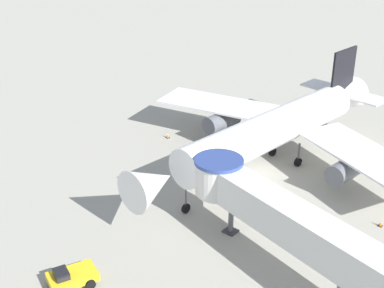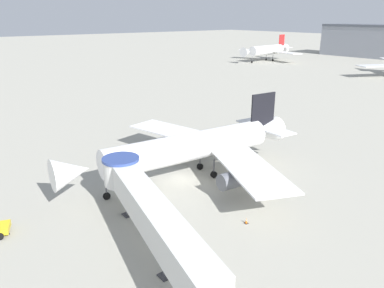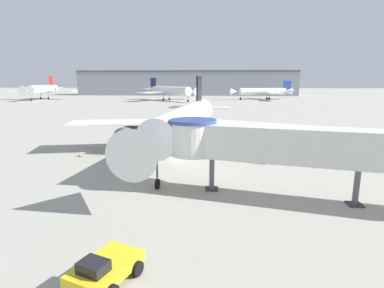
% 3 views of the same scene
% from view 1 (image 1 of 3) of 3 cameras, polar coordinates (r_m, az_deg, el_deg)
% --- Properties ---
extents(ground_plane, '(800.00, 800.00, 0.00)m').
position_cam_1_polar(ground_plane, '(54.95, 7.18, -3.05)').
color(ground_plane, '#9E9B8E').
extents(main_airplane, '(33.49, 33.60, 10.23)m').
position_cam_1_polar(main_airplane, '(54.31, 8.82, 1.56)').
color(main_airplane, white).
rests_on(main_airplane, ground_plane).
extents(jet_bridge, '(23.55, 8.44, 6.15)m').
position_cam_1_polar(jet_bridge, '(39.41, 10.66, -8.28)').
color(jet_bridge, silver).
rests_on(jet_bridge, ground_plane).
extents(pushback_tug_yellow, '(3.29, 4.00, 1.47)m').
position_cam_1_polar(pushback_tug_yellow, '(40.92, -12.75, -13.64)').
color(pushback_tug_yellow, yellow).
rests_on(pushback_tug_yellow, ground_plane).
extents(traffic_cone_starboard_wing, '(0.37, 0.37, 0.61)m').
position_cam_1_polar(traffic_cone_starboard_wing, '(48.93, 19.48, -7.97)').
color(traffic_cone_starboard_wing, black).
rests_on(traffic_cone_starboard_wing, ground_plane).
extents(traffic_cone_port_wing, '(0.40, 0.40, 0.67)m').
position_cam_1_polar(traffic_cone_port_wing, '(62.00, -2.61, 0.93)').
color(traffic_cone_port_wing, black).
rests_on(traffic_cone_port_wing, ground_plane).
extents(traffic_cone_apron_front, '(0.50, 0.50, 0.82)m').
position_cam_1_polar(traffic_cone_apron_front, '(41.24, -10.59, -13.57)').
color(traffic_cone_apron_front, black).
rests_on(traffic_cone_apron_front, ground_plane).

